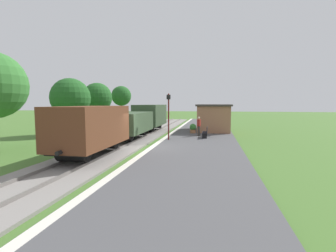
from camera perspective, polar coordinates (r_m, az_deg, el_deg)
The scene contains 15 objects.
ground_plane at distance 16.52m, azimuth -4.98°, elevation -5.65°, with size 160.00×160.00×0.00m, color #47702D.
platform_slab at distance 15.95m, azimuth 6.21°, elevation -5.60°, with size 6.00×60.00×0.25m, color #4C4C4F.
platform_edge_stripe at distance 16.37m, azimuth -3.64°, elevation -4.84°, with size 0.36×60.00×0.01m, color silver.
track_ballast at distance 17.30m, azimuth -12.70°, elevation -5.06°, with size 3.80×60.00×0.12m, color gray.
rail_near at distance 17.01m, azimuth -10.47°, elevation -4.75°, with size 0.07×60.00×0.14m, color slate.
rail_far at distance 17.57m, azimuth -14.87°, elevation -4.52°, with size 0.07×60.00×0.14m, color slate.
freight_train at distance 20.40m, azimuth -8.84°, elevation 0.93°, with size 2.50×19.40×2.72m.
station_hut at distance 26.39m, azimuth 10.63°, elevation 2.01°, with size 3.50×5.80×2.78m.
bench_near_hut at distance 20.85m, azimuth 8.79°, elevation -1.40°, with size 0.42×1.50×0.91m.
person_waiting at distance 21.83m, azimuth 7.22°, elevation 0.14°, with size 0.32×0.42×1.71m.
potted_planter at distance 23.81m, azimuth 5.85°, elevation -0.52°, with size 0.64×0.64×0.92m.
lamp_post_near at distance 19.23m, azimuth 0.14°, elevation 4.32°, with size 0.28×0.28×3.70m.
tree_trackside_mid at distance 26.19m, azimuth -21.85°, elevation 6.11°, with size 3.89×3.89×5.62m.
tree_trackside_far at distance 30.78m, azimuth -16.21°, elevation 6.39°, with size 3.53×3.53×5.60m.
tree_field_left at distance 36.13m, azimuth -10.87°, elevation 6.89°, with size 2.85×2.85×5.63m.
Camera 1 is at (4.37, -15.62, 3.15)m, focal length 26.06 mm.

